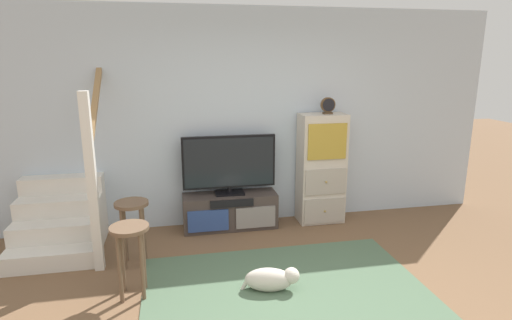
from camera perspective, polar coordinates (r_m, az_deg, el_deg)
back_wall at (r=5.28m, az=-0.91°, el=5.76°), size 6.40×0.12×2.70m
area_rug at (r=4.01m, az=4.23°, el=-17.61°), size 2.60×1.80×0.01m
media_console at (r=5.26m, az=-3.57°, el=-7.01°), size 1.17×0.38×0.44m
television at (r=5.10m, az=-3.71°, el=-0.46°), size 1.15×0.22×0.74m
side_cabinet at (r=5.40m, az=8.96°, el=-1.21°), size 0.58×0.38×1.41m
desk_clock at (r=5.26m, az=9.85°, el=7.36°), size 0.18×0.08×0.21m
staircase at (r=5.34m, az=-24.78°, el=-6.30°), size 1.00×1.36×2.20m
bar_stool_near at (r=3.88m, az=-16.87°, el=-10.99°), size 0.34×0.34×0.67m
bar_stool_far at (r=4.44m, az=-16.62°, el=-7.64°), size 0.34×0.34×0.68m
dog at (r=3.97m, az=2.17°, el=-16.03°), size 0.54×0.29×0.23m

